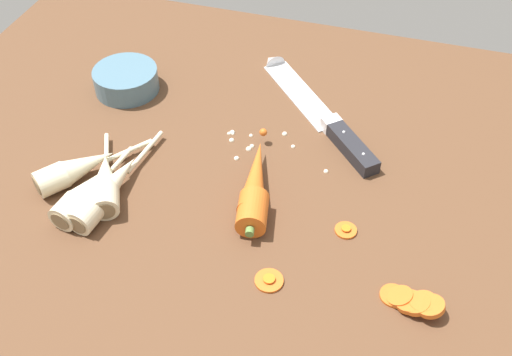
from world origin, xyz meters
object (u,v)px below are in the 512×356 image
at_px(whole_carrot, 256,186).
at_px(prep_bowl, 126,79).
at_px(parsnip_mid_left, 107,190).
at_px(carrot_slice_stray_near, 269,280).
at_px(parsnip_front, 105,183).
at_px(parsnip_mid_right, 85,194).
at_px(chefs_knife, 313,106).
at_px(parsnip_back, 76,169).
at_px(carrot_slice_stray_mid, 346,229).
at_px(carrot_slice_stack, 412,301).

xyz_separation_m(whole_carrot, prep_bowl, (-0.29, 0.18, 0.00)).
height_order(parsnip_mid_left, carrot_slice_stray_near, parsnip_mid_left).
bearing_deg(parsnip_front, prep_bowl, 108.81).
relative_size(parsnip_mid_right, carrot_slice_stray_near, 4.72).
height_order(chefs_knife, whole_carrot, whole_carrot).
bearing_deg(parsnip_back, carrot_slice_stray_mid, 2.20).
bearing_deg(parsnip_mid_right, parsnip_back, 131.34).
distance_m(parsnip_mid_right, prep_bowl, 0.27).
xyz_separation_m(carrot_slice_stack, carrot_slice_stray_near, (-0.18, -0.02, -0.01)).
distance_m(chefs_knife, parsnip_mid_left, 0.37).
bearing_deg(carrot_slice_stray_mid, prep_bowl, 153.97).
relative_size(chefs_knife, carrot_slice_stray_mid, 9.24).
bearing_deg(whole_carrot, carrot_slice_stray_near, -66.69).
bearing_deg(carrot_slice_stray_mid, parsnip_front, -175.32).
relative_size(chefs_knife, parsnip_mid_left, 1.26).
bearing_deg(carrot_slice_stray_near, parsnip_mid_right, 169.41).
distance_m(parsnip_front, prep_bowl, 0.25).
height_order(parsnip_mid_left, parsnip_mid_right, same).
bearing_deg(prep_bowl, parsnip_back, -83.17).
bearing_deg(parsnip_front, carrot_slice_stray_mid, 4.68).
bearing_deg(parsnip_back, chefs_knife, 41.79).
xyz_separation_m(parsnip_back, carrot_slice_stray_near, (0.32, -0.09, -0.02)).
bearing_deg(prep_bowl, parsnip_mid_left, -70.14).
relative_size(parsnip_mid_right, parsnip_back, 1.09).
relative_size(whole_carrot, prep_bowl, 1.91).
bearing_deg(carrot_slice_stray_mid, whole_carrot, 169.00).
xyz_separation_m(whole_carrot, parsnip_mid_right, (-0.23, -0.08, -0.00)).
height_order(parsnip_back, carrot_slice_stray_near, parsnip_back).
bearing_deg(parsnip_back, prep_bowl, 96.83).
xyz_separation_m(carrot_slice_stray_near, carrot_slice_stray_mid, (0.08, 0.11, 0.00)).
height_order(whole_carrot, carrot_slice_stray_mid, whole_carrot).
distance_m(parsnip_back, prep_bowl, 0.22).
bearing_deg(carrot_slice_stray_mid, parsnip_mid_left, -173.00).
bearing_deg(parsnip_back, whole_carrot, 9.05).
xyz_separation_m(parsnip_mid_left, carrot_slice_stray_mid, (0.33, 0.04, -0.02)).
xyz_separation_m(parsnip_back, carrot_slice_stack, (0.50, -0.08, -0.01)).
xyz_separation_m(parsnip_front, parsnip_mid_right, (-0.02, -0.03, 0.00)).
distance_m(parsnip_mid_left, parsnip_back, 0.07).
distance_m(chefs_knife, parsnip_mid_right, 0.40).
xyz_separation_m(carrot_slice_stray_mid, prep_bowl, (-0.42, 0.21, 0.02)).
distance_m(carrot_slice_stack, prep_bowl, 0.60).
distance_m(whole_carrot, parsnip_back, 0.27).
distance_m(parsnip_front, parsnip_mid_left, 0.02).
bearing_deg(parsnip_front, parsnip_mid_right, -120.48).
bearing_deg(whole_carrot, parsnip_mid_right, -159.69).
relative_size(carrot_slice_stray_mid, prep_bowl, 0.27).
bearing_deg(parsnip_mid_left, parsnip_mid_right, -149.10).
xyz_separation_m(parsnip_front, parsnip_back, (-0.05, 0.01, -0.00)).
height_order(chefs_knife, parsnip_front, parsnip_front).
relative_size(parsnip_mid_right, carrot_slice_stray_mid, 5.76).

